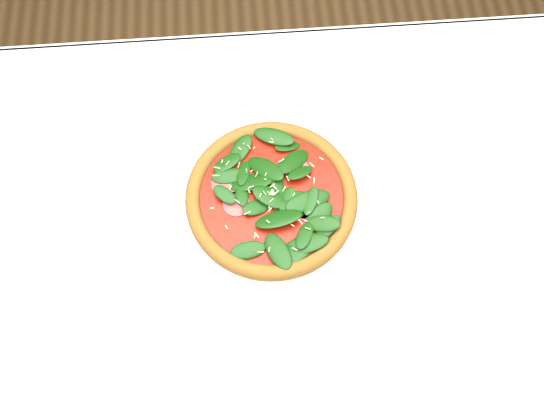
{
  "coord_description": "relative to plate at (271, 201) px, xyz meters",
  "views": [
    {
      "loc": [
        -0.02,
        -0.32,
        1.61
      ],
      "look_at": [
        0.0,
        0.06,
        0.77
      ],
      "focal_mm": 40.0,
      "sensor_mm": 36.0,
      "label": 1
    }
  ],
  "objects": [
    {
      "name": "plate",
      "position": [
        0.0,
        0.0,
        0.0
      ],
      "size": [
        0.31,
        0.31,
        0.01
      ],
      "color": "white",
      "rests_on": "dining_table"
    },
    {
      "name": "ground",
      "position": [
        -0.0,
        -0.07,
        -0.76
      ],
      "size": [
        6.0,
        6.0,
        0.0
      ],
      "primitive_type": "plane",
      "color": "brown",
      "rests_on": "ground"
    },
    {
      "name": "dining_table",
      "position": [
        -0.0,
        -0.07,
        -0.11
      ],
      "size": [
        1.21,
        0.81,
        0.75
      ],
      "color": "white",
      "rests_on": "ground"
    },
    {
      "name": "pizza",
      "position": [
        0.0,
        0.0,
        0.02
      ],
      "size": [
        0.3,
        0.3,
        0.03
      ],
      "rotation": [
        0.0,
        0.0,
        0.16
      ],
      "color": "#9C6725",
      "rests_on": "plate"
    },
    {
      "name": "saucer_near",
      "position": [
        0.36,
        -0.18,
        0.0
      ],
      "size": [
        0.16,
        0.16,
        0.01
      ],
      "color": "white",
      "rests_on": "dining_table"
    }
  ]
}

